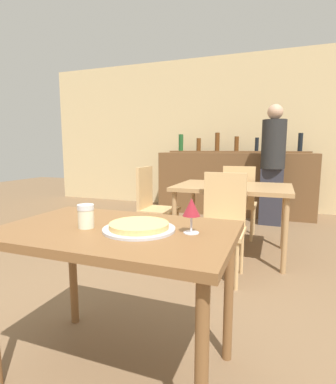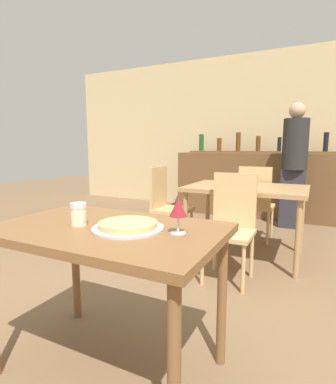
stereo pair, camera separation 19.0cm
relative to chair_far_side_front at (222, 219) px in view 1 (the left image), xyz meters
The scene contains 13 objects.
ground_plane 1.50m from the chair_far_side_front, 101.03° to the right, with size 16.00×16.00×0.00m, color brown.
wall_back 3.26m from the chair_far_side_front, 94.91° to the left, with size 8.00×0.05×2.80m.
dining_table_near 1.41m from the chair_far_side_front, 101.03° to the right, with size 1.12×0.71×0.76m.
dining_table_far 0.60m from the chair_far_side_front, 90.00° to the left, with size 1.18×0.83×0.75m.
bar_counter 2.63m from the chair_far_side_front, 95.85° to the left, with size 2.60×0.56×1.05m.
bar_back_shelf 2.84m from the chair_far_side_front, 95.95° to the left, with size 2.39×0.24×0.35m.
chair_far_side_front is the anchor object (origin of this frame).
chair_far_side_back 1.16m from the chair_far_side_front, 90.00° to the left, with size 0.40×0.40×0.92m.
chair_far_side_left 1.09m from the chair_far_side_front, 147.95° to the left, with size 0.40×0.40×0.92m.
pizza_tray 1.41m from the chair_far_side_front, 95.99° to the right, with size 0.34×0.34×0.04m.
cheese_shaker 1.51m from the chair_far_side_front, 105.79° to the right, with size 0.08×0.08×0.11m.
person_standing 2.12m from the chair_far_side_front, 80.11° to the left, with size 0.34×0.34×1.75m.
wine_glass 1.39m from the chair_far_side_front, 85.99° to the right, with size 0.08×0.08×0.16m.
Camera 1 is at (0.72, -1.21, 1.14)m, focal length 28.00 mm.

